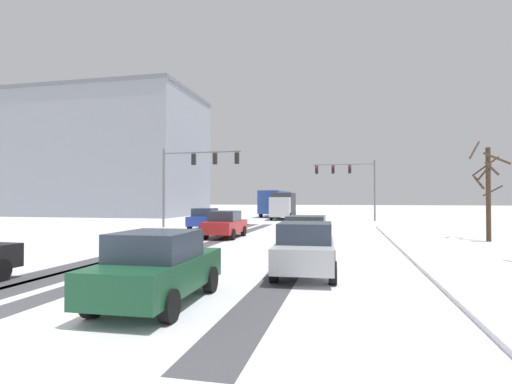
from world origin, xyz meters
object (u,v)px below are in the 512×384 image
car_dark_green_sixth (158,267)px  bus_oncoming (276,201)px  office_building_far_left_block (110,155)px  car_silver_fourth (305,249)px  bare_tree_sidewalk_mid (488,187)px  car_blue_lead (205,219)px  car_red_second (225,224)px  car_yellow_cab_third (306,235)px  traffic_signal_far_right (350,176)px  box_truck_delivery (283,205)px  traffic_signal_near_left (194,168)px

car_dark_green_sixth → bus_oncoming: bearing=96.5°
bus_oncoming → office_building_far_left_block: bearing=-176.9°
office_building_far_left_block → car_silver_fourth: bearing=-51.2°
bus_oncoming → bare_tree_sidewalk_mid: bearing=-60.0°
car_blue_lead → car_red_second: same height
car_yellow_cab_third → car_red_second: bearing=131.7°
traffic_signal_far_right → car_blue_lead: traffic_signal_far_right is taller
car_red_second → box_truck_delivery: size_ratio=0.55×
car_silver_fourth → office_building_far_left_block: bearing=128.8°
car_red_second → bare_tree_sidewalk_mid: (14.72, 1.12, 2.15)m
bus_oncoming → bare_tree_sidewalk_mid: (16.86, -29.16, 0.97)m
car_dark_green_sixth → office_building_far_left_block: size_ratio=0.16×
bare_tree_sidewalk_mid → traffic_signal_far_right: bearing=109.4°
traffic_signal_far_right → bare_tree_sidewalk_mid: bearing=-70.6°
car_silver_fourth → bare_tree_sidewalk_mid: (8.83, 12.05, 2.15)m
car_yellow_cab_third → car_dark_green_sixth: size_ratio=0.99×
box_truck_delivery → car_blue_lead: bearing=-102.7°
car_blue_lead → car_red_second: 7.25m
car_silver_fourth → bare_tree_sidewalk_mid: 15.09m
car_silver_fourth → office_building_far_left_block: 51.77m
car_yellow_cab_third → car_dark_green_sixth: (-2.44, -8.92, 0.00)m
car_red_second → office_building_far_left_block: size_ratio=0.16×
bare_tree_sidewalk_mid → office_building_far_left_block: bearing=145.7°
car_silver_fourth → office_building_far_left_block: office_building_far_left_block is taller
car_red_second → bare_tree_sidewalk_mid: bare_tree_sidewalk_mid is taller
car_blue_lead → car_red_second: (3.54, -6.33, 0.00)m
car_red_second → car_silver_fourth: 12.41m
traffic_signal_near_left → car_blue_lead: 4.41m
car_yellow_cab_third → box_truck_delivery: bearing=100.7°
car_red_second → car_silver_fourth: size_ratio=0.99×
car_red_second → car_dark_green_sixth: same height
car_dark_green_sixth → bus_oncoming: size_ratio=0.37×
car_blue_lead → bare_tree_sidewalk_mid: 19.10m
traffic_signal_far_right → car_dark_green_sixth: bearing=-96.9°
car_yellow_cab_third → bus_oncoming: size_ratio=0.37×
car_red_second → office_building_far_left_block: bearing=132.1°
traffic_signal_far_right → traffic_signal_near_left: bearing=-131.3°
car_dark_green_sixth → car_yellow_cab_third: bearing=74.7°
traffic_signal_near_left → car_silver_fourth: 21.80m
traffic_signal_far_right → car_yellow_cab_third: (-2.01, -27.80, -3.99)m
car_blue_lead → box_truck_delivery: size_ratio=0.55×
car_red_second → bus_oncoming: bus_oncoming is taller
traffic_signal_far_right → car_dark_green_sixth: size_ratio=1.59×
car_blue_lead → car_silver_fourth: same height
traffic_signal_near_left → bare_tree_sidewalk_mid: (19.67, -6.44, -1.85)m
bare_tree_sidewalk_mid → office_building_far_left_block: 49.79m
traffic_signal_far_right → car_red_second: 23.28m
traffic_signal_far_right → box_truck_delivery: 8.05m
car_yellow_cab_third → traffic_signal_far_right: bearing=85.9°
car_red_second → box_truck_delivery: (0.09, 22.37, 0.82)m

